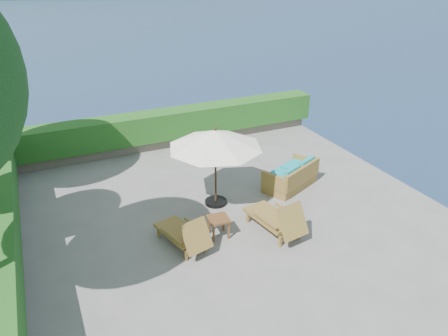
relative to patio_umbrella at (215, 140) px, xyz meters
name	(u,v)px	position (x,y,z in m)	size (l,w,h in m)	color
ground	(226,217)	(-0.04, -0.81, -2.01)	(12.00, 12.00, 0.00)	gray
foundation	(226,262)	(-0.04, -0.81, -3.56)	(12.00, 12.00, 3.00)	#4F493F
ocean	(226,300)	(-0.04, -0.81, -5.01)	(600.00, 600.00, 0.00)	navy
planter_wall_far	(165,141)	(-0.04, 4.79, -1.83)	(12.00, 0.60, 0.36)	#726A5B
planter_wall_left	(3,265)	(-5.64, -0.81, -1.83)	(0.60, 12.00, 0.36)	#726A5B
hedge_far	(164,124)	(-0.04, 4.79, -1.16)	(12.40, 0.90, 1.00)	#1E4B15
patio_umbrella	(215,140)	(0.00, 0.00, 0.00)	(2.87, 2.87, 2.38)	black
lounge_left	(185,233)	(-1.54, -1.63, -1.61)	(1.07, 1.77, 0.95)	olive
lounge_right	(277,219)	(0.84, -2.04, -1.57)	(1.02, 1.89, 1.04)	olive
side_table	(219,221)	(-0.59, -1.54, -1.56)	(0.55, 0.55, 0.54)	brown
wicker_loveseat	(292,177)	(2.54, -0.06, -1.66)	(2.03, 1.59, 0.89)	olive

